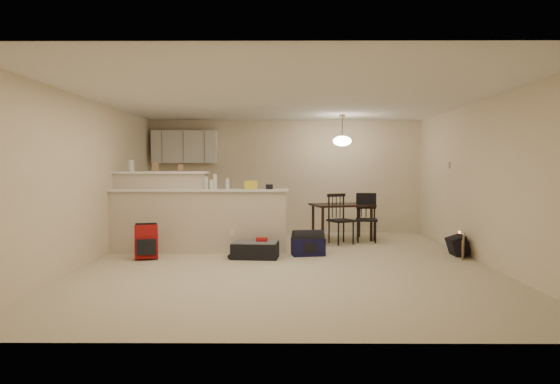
{
  "coord_description": "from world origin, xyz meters",
  "views": [
    {
      "loc": [
        -0.05,
        -7.6,
        1.49
      ],
      "look_at": [
        -0.1,
        0.7,
        1.05
      ],
      "focal_mm": 32.0,
      "sensor_mm": 36.0,
      "label": 1
    }
  ],
  "objects_px": {
    "black_daypack": "(458,246)",
    "dining_table": "(342,208)",
    "red_backpack": "(146,242)",
    "dining_chair_near": "(341,219)",
    "dining_chair_far": "(366,218)",
    "pendant_lamp": "(342,141)",
    "suitcase": "(255,250)",
    "navy_duffel": "(308,247)"
  },
  "relations": [
    {
      "from": "red_backpack",
      "to": "black_daypack",
      "type": "bearing_deg",
      "value": -11.73
    },
    {
      "from": "dining_table",
      "to": "red_backpack",
      "type": "relative_size",
      "value": 2.44
    },
    {
      "from": "dining_table",
      "to": "pendant_lamp",
      "type": "bearing_deg",
      "value": 166.07
    },
    {
      "from": "red_backpack",
      "to": "dining_chair_near",
      "type": "bearing_deg",
      "value": 9.83
    },
    {
      "from": "pendant_lamp",
      "to": "navy_duffel",
      "type": "bearing_deg",
      "value": -113.66
    },
    {
      "from": "dining_table",
      "to": "suitcase",
      "type": "xyz_separation_m",
      "value": [
        -1.62,
        -1.97,
        -0.51
      ]
    },
    {
      "from": "dining_chair_near",
      "to": "dining_table",
      "type": "bearing_deg",
      "value": 54.34
    },
    {
      "from": "red_backpack",
      "to": "dining_chair_far",
      "type": "bearing_deg",
      "value": 9.8
    },
    {
      "from": "dining_chair_near",
      "to": "navy_duffel",
      "type": "xyz_separation_m",
      "value": [
        -0.69,
        -1.22,
        -0.33
      ]
    },
    {
      "from": "dining_chair_far",
      "to": "suitcase",
      "type": "bearing_deg",
      "value": -134.25
    },
    {
      "from": "navy_duffel",
      "to": "pendant_lamp",
      "type": "bearing_deg",
      "value": 57.18
    },
    {
      "from": "pendant_lamp",
      "to": "dining_chair_far",
      "type": "height_order",
      "value": "pendant_lamp"
    },
    {
      "from": "suitcase",
      "to": "navy_duffel",
      "type": "height_order",
      "value": "navy_duffel"
    },
    {
      "from": "dining_table",
      "to": "pendant_lamp",
      "type": "relative_size",
      "value": 2.12
    },
    {
      "from": "pendant_lamp",
      "to": "dining_table",
      "type": "bearing_deg",
      "value": 0.0
    },
    {
      "from": "pendant_lamp",
      "to": "dining_chair_far",
      "type": "bearing_deg",
      "value": -30.7
    },
    {
      "from": "dining_chair_far",
      "to": "red_backpack",
      "type": "height_order",
      "value": "dining_chair_far"
    },
    {
      "from": "black_daypack",
      "to": "dining_table",
      "type": "bearing_deg",
      "value": 44.62
    },
    {
      "from": "black_daypack",
      "to": "dining_chair_near",
      "type": "bearing_deg",
      "value": 55.48
    },
    {
      "from": "dining_table",
      "to": "suitcase",
      "type": "bearing_deg",
      "value": -143.45
    },
    {
      "from": "dining_table",
      "to": "black_daypack",
      "type": "distance_m",
      "value": 2.49
    },
    {
      "from": "suitcase",
      "to": "red_backpack",
      "type": "xyz_separation_m",
      "value": [
        -1.74,
        -0.09,
        0.14
      ]
    },
    {
      "from": "navy_duffel",
      "to": "black_daypack",
      "type": "height_order",
      "value": "black_daypack"
    },
    {
      "from": "dining_chair_far",
      "to": "suitcase",
      "type": "distance_m",
      "value": 2.71
    },
    {
      "from": "dining_table",
      "to": "dining_chair_near",
      "type": "distance_m",
      "value": 0.54
    },
    {
      "from": "dining_table",
      "to": "black_daypack",
      "type": "bearing_deg",
      "value": -59.12
    },
    {
      "from": "dining_chair_near",
      "to": "dining_chair_far",
      "type": "xyz_separation_m",
      "value": [
        0.52,
        0.24,
        -0.01
      ]
    },
    {
      "from": "dining_table",
      "to": "dining_chair_near",
      "type": "bearing_deg",
      "value": -111.78
    },
    {
      "from": "dining_table",
      "to": "black_daypack",
      "type": "height_order",
      "value": "dining_table"
    },
    {
      "from": "dining_table",
      "to": "dining_chair_far",
      "type": "bearing_deg",
      "value": -44.62
    },
    {
      "from": "pendant_lamp",
      "to": "dining_chair_far",
      "type": "distance_m",
      "value": 1.61
    },
    {
      "from": "dining_table",
      "to": "black_daypack",
      "type": "xyz_separation_m",
      "value": [
        1.72,
        -1.73,
        -0.48
      ]
    },
    {
      "from": "dining_table",
      "to": "dining_chair_far",
      "type": "xyz_separation_m",
      "value": [
        0.45,
        -0.27,
        -0.17
      ]
    },
    {
      "from": "dining_chair_far",
      "to": "red_backpack",
      "type": "distance_m",
      "value": 4.22
    },
    {
      "from": "dining_table",
      "to": "navy_duffel",
      "type": "height_order",
      "value": "dining_table"
    },
    {
      "from": "dining_chair_near",
      "to": "red_backpack",
      "type": "height_order",
      "value": "dining_chair_near"
    },
    {
      "from": "dining_chair_far",
      "to": "red_backpack",
      "type": "bearing_deg",
      "value": -148.43
    },
    {
      "from": "dining_chair_near",
      "to": "suitcase",
      "type": "xyz_separation_m",
      "value": [
        -1.55,
        -1.46,
        -0.35
      ]
    },
    {
      "from": "dining_table",
      "to": "red_backpack",
      "type": "xyz_separation_m",
      "value": [
        -3.36,
        -2.06,
        -0.37
      ]
    },
    {
      "from": "dining_chair_far",
      "to": "black_daypack",
      "type": "relative_size",
      "value": 2.58
    },
    {
      "from": "dining_chair_far",
      "to": "navy_duffel",
      "type": "distance_m",
      "value": 1.93
    },
    {
      "from": "pendant_lamp",
      "to": "dining_chair_far",
      "type": "relative_size",
      "value": 0.67
    }
  ]
}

